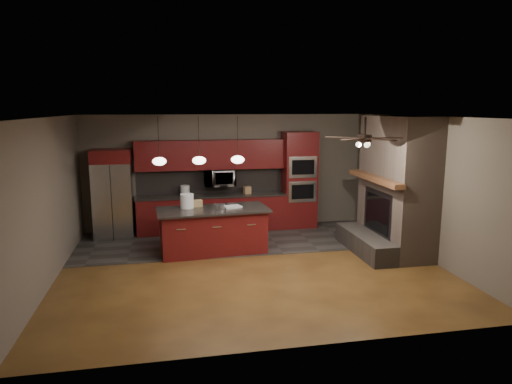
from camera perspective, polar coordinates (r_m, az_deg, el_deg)
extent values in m
plane|color=brown|center=(8.73, -0.50, -9.33)|extent=(7.00, 7.00, 0.00)
cube|color=white|center=(8.21, -0.53, 9.38)|extent=(7.00, 6.00, 0.02)
cube|color=#645950|center=(11.28, -3.32, 2.54)|extent=(7.00, 0.02, 2.80)
cube|color=#645950|center=(9.62, 20.43, 0.51)|extent=(0.02, 6.00, 2.80)
cube|color=#645950|center=(8.46, -24.52, -1.09)|extent=(0.02, 6.00, 2.80)
cube|color=#353330|center=(10.41, -2.34, -5.99)|extent=(7.00, 2.40, 0.01)
cube|color=#776355|center=(9.77, 17.21, 0.84)|extent=(0.80, 2.00, 2.80)
cube|color=#453E38|center=(9.75, 13.44, -6.24)|extent=(0.50, 2.00, 0.40)
cube|color=#2D2D30|center=(9.70, 15.05, -2.57)|extent=(0.05, 1.20, 0.95)
cube|color=black|center=(9.69, 14.91, -2.58)|extent=(0.02, 1.00, 0.75)
cube|color=brown|center=(9.52, 14.60, 1.64)|extent=(0.22, 2.10, 0.10)
cube|color=#581310|center=(11.11, -5.49, -2.71)|extent=(3.55, 0.60, 0.86)
cube|color=black|center=(11.02, -5.53, -0.43)|extent=(3.59, 0.64, 0.04)
cube|color=black|center=(11.24, -5.70, 1.44)|extent=(3.55, 0.03, 0.60)
cube|color=#581310|center=(11.00, -5.68, 4.66)|extent=(3.55, 0.35, 0.70)
cube|color=#581310|center=(11.38, 5.41, 1.51)|extent=(0.80, 0.60, 2.38)
cube|color=silver|center=(11.13, 5.84, 0.04)|extent=(0.70, 0.03, 0.52)
cube|color=black|center=(11.11, 5.87, 0.03)|extent=(0.55, 0.02, 0.35)
cube|color=silver|center=(11.04, 5.89, 3.11)|extent=(0.70, 0.03, 0.52)
cube|color=black|center=(11.02, 5.92, 3.10)|extent=(0.55, 0.02, 0.35)
imported|color=silver|center=(11.02, -4.56, 1.80)|extent=(0.73, 0.41, 0.50)
cube|color=silver|center=(10.96, -17.39, -0.99)|extent=(0.87, 0.72, 1.73)
cube|color=#2D2D30|center=(10.61, -17.59, -1.38)|extent=(0.02, 0.02, 1.71)
cube|color=silver|center=(10.60, -18.15, -1.13)|extent=(0.03, 0.03, 0.87)
cube|color=silver|center=(10.58, -17.08, -1.10)|extent=(0.03, 0.03, 0.87)
cube|color=#581310|center=(10.81, -17.69, 4.29)|extent=(0.87, 0.72, 0.30)
cube|color=#581310|center=(9.50, -5.39, -4.93)|extent=(2.17, 1.03, 0.88)
cube|color=black|center=(9.39, -5.43, -2.22)|extent=(2.33, 1.19, 0.04)
cylinder|color=white|center=(9.49, -8.63, -1.13)|extent=(0.35, 0.35, 0.29)
cylinder|color=#A2A2A6|center=(9.31, -4.45, -1.82)|extent=(0.23, 0.23, 0.11)
cube|color=silver|center=(9.46, -3.00, -1.85)|extent=(0.42, 0.34, 0.04)
cube|color=#9F8252|center=(9.62, -7.39, -1.42)|extent=(0.23, 0.19, 0.13)
cylinder|color=silver|center=(10.95, -8.86, 0.19)|extent=(0.28, 0.28, 0.24)
cube|color=#A07952|center=(11.06, -1.11, 0.25)|extent=(0.19, 0.17, 0.18)
cylinder|color=black|center=(8.79, -12.10, 6.68)|extent=(0.01, 0.01, 0.78)
ellipsoid|color=white|center=(8.83, -11.99, 3.77)|extent=(0.26, 0.26, 0.16)
cylinder|color=black|center=(8.81, -7.18, 6.84)|extent=(0.01, 0.01, 0.78)
ellipsoid|color=white|center=(8.85, -7.12, 3.93)|extent=(0.26, 0.26, 0.16)
cylinder|color=black|center=(8.89, -2.32, 6.95)|extent=(0.01, 0.01, 0.78)
ellipsoid|color=white|center=(8.93, -2.30, 4.06)|extent=(0.26, 0.26, 0.16)
cylinder|color=black|center=(7.99, 13.48, 7.99)|extent=(0.04, 0.04, 0.30)
cylinder|color=black|center=(8.00, 13.42, 6.56)|extent=(0.24, 0.24, 0.12)
cube|color=black|center=(8.17, 15.86, 6.52)|extent=(0.60, 0.12, 0.01)
cube|color=black|center=(8.38, 13.13, 6.74)|extent=(0.30, 0.61, 0.01)
cube|color=black|center=(8.09, 10.76, 6.70)|extent=(0.56, 0.45, 0.01)
cube|color=black|center=(7.67, 12.00, 6.46)|extent=(0.56, 0.45, 0.01)
cube|color=black|center=(7.73, 15.32, 6.34)|extent=(0.30, 0.61, 0.01)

